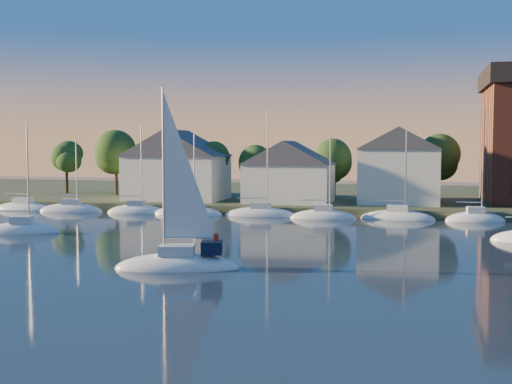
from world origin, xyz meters
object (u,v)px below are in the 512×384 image
(clubhouse_west, at_px, (177,164))
(clubhouse_east, at_px, (399,165))
(hero_sailboat, at_px, (179,261))
(drifting_sailboat_left, at_px, (22,232))
(clubhouse_centre, at_px, (289,171))

(clubhouse_west, xyz_separation_m, clubhouse_east, (30.00, 1.00, 0.07))
(hero_sailboat, bearing_deg, drifting_sailboat_left, -46.38)
(clubhouse_west, xyz_separation_m, drifting_sailboat_left, (-4.74, -29.08, -5.84))
(clubhouse_west, distance_m, drifting_sailboat_left, 30.04)
(clubhouse_west, distance_m, clubhouse_east, 30.02)
(clubhouse_west, bearing_deg, hero_sailboat, -68.65)
(clubhouse_centre, relative_size, hero_sailboat, 0.86)
(clubhouse_west, height_order, clubhouse_centre, clubhouse_west)
(clubhouse_east, xyz_separation_m, drifting_sailboat_left, (-34.74, -30.08, -5.90))
(clubhouse_west, distance_m, hero_sailboat, 45.69)
(hero_sailboat, xyz_separation_m, drifting_sailboat_left, (-21.26, 13.17, -0.47))
(drifting_sailboat_left, bearing_deg, clubhouse_centre, 34.31)
(clubhouse_east, xyz_separation_m, hero_sailboat, (-13.48, -43.26, -5.43))
(clubhouse_east, bearing_deg, hero_sailboat, -107.31)
(clubhouse_west, xyz_separation_m, hero_sailboat, (16.52, -42.26, -5.36))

